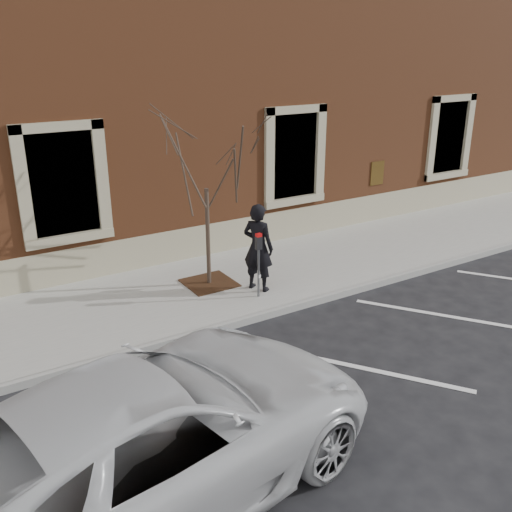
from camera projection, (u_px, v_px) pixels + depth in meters
ground at (272, 315)px, 11.59m from camera, size 120.00×120.00×0.00m
sidewalk_near at (229, 283)px, 12.96m from camera, size 40.00×3.50×0.15m
curb_near at (273, 313)px, 11.53m from camera, size 40.00×0.12×0.15m
parking_stripes at (341, 364)px, 9.84m from camera, size 28.00×4.40×0.01m
building_civic at (125, 87)px, 16.34m from camera, size 40.00×8.62×8.00m
man at (258, 247)px, 12.14m from camera, size 0.74×0.84×1.92m
parking_meter at (259, 253)px, 11.76m from camera, size 0.13×0.10×1.40m
tree_grate at (209, 283)px, 12.75m from camera, size 1.06×1.06×0.03m
sapling at (205, 161)px, 11.78m from camera, size 2.37×2.37×3.95m
white_truck at (146, 437)px, 6.70m from camera, size 6.61×4.01×1.72m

